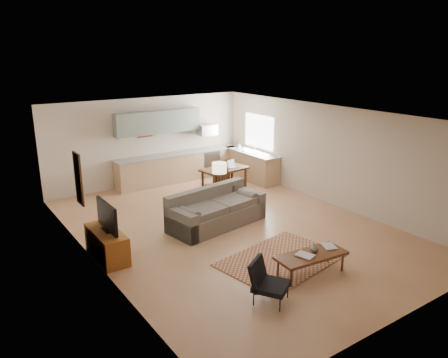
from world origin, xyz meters
TOP-DOWN VIEW (x-y plane):
  - room at (0.00, 0.00)m, footprint 9.00×9.00m
  - kitchen_counter_back at (0.90, 4.18)m, footprint 4.26×0.64m
  - kitchen_counter_right at (2.93, 3.00)m, footprint 0.64×2.26m
  - kitchen_range at (2.00, 4.18)m, footprint 0.62×0.62m
  - kitchen_microwave at (2.00, 4.20)m, footprint 0.62×0.40m
  - upper_cabinets at (0.30, 4.33)m, footprint 2.80×0.34m
  - window_right at (3.23, 3.00)m, footprint 0.02×1.40m
  - wall_art_left at (-3.21, 0.90)m, footprint 0.06×0.42m
  - triptych at (-0.10, 4.47)m, footprint 1.70×0.04m
  - rug at (-0.13, -1.92)m, footprint 2.63×2.03m
  - sofa at (-0.18, 0.33)m, footprint 2.68×1.48m
  - coffee_table at (-0.05, -2.67)m, footprint 1.45×0.68m
  - book_a at (-0.34, -2.70)m, footprint 0.42×0.46m
  - book_b at (0.35, -2.59)m, footprint 0.47×0.49m
  - vase at (0.06, -2.62)m, footprint 0.23×0.23m
  - armchair at (-1.28, -2.96)m, footprint 0.88×0.88m
  - tv_credenza at (-2.98, 0.17)m, footprint 0.50×1.29m
  - tv at (-2.93, 0.17)m, footprint 0.10×1.00m
  - console_table at (0.34, 1.00)m, footprint 0.73×0.57m
  - table_lamp at (0.34, 1.00)m, footprint 0.45×0.45m
  - dining_table at (1.50, 2.47)m, footprint 1.48×0.98m
  - dining_chair_near at (1.17, 1.82)m, footprint 0.48×0.49m
  - dining_chair_far at (1.84, 3.12)m, footprint 0.40×0.42m
  - laptop at (1.78, 2.38)m, footprint 0.34×0.29m
  - soap_bottle at (2.83, 3.52)m, footprint 0.12×0.12m

SIDE VIEW (x-z plane):
  - rug at x=-0.13m, z-range 0.00..0.02m
  - coffee_table at x=-0.05m, z-range 0.00..0.42m
  - tv_credenza at x=-2.98m, z-range 0.00..0.60m
  - dining_table at x=1.50m, z-range 0.00..0.70m
  - armchair at x=-1.28m, z-range 0.00..0.73m
  - console_table at x=0.34m, z-range 0.00..0.76m
  - dining_chair_far at x=1.84m, z-range 0.00..0.83m
  - dining_chair_near at x=1.17m, z-range 0.00..0.83m
  - book_b at x=0.35m, z-range 0.42..0.44m
  - book_a at x=-0.34m, z-range 0.42..0.45m
  - sofa at x=-0.18m, z-range 0.00..0.88m
  - kitchen_range at x=2.00m, z-range 0.00..0.90m
  - kitchen_counter_back at x=0.90m, z-range 0.00..0.92m
  - kitchen_counter_right at x=2.93m, z-range 0.00..0.92m
  - vase at x=0.06m, z-range 0.42..0.58m
  - laptop at x=1.78m, z-range 0.70..0.93m
  - tv at x=-2.93m, z-range 0.60..1.19m
  - soap_bottle at x=2.83m, z-range 0.92..1.11m
  - table_lamp at x=0.34m, z-range 0.76..1.37m
  - room at x=0.00m, z-range -3.15..5.85m
  - kitchen_microwave at x=2.00m, z-range 1.38..1.73m
  - window_right at x=3.23m, z-range 1.02..2.08m
  - wall_art_left at x=-3.21m, z-range 1.00..2.10m
  - triptych at x=-0.10m, z-range 1.50..2.00m
  - upper_cabinets at x=0.30m, z-range 1.60..2.30m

